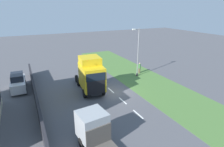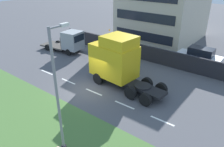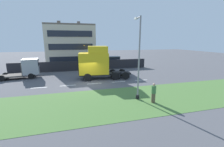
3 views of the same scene
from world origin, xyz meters
name	(u,v)px [view 3 (image 3 of 3)]	position (x,y,z in m)	size (l,w,h in m)	color
ground_plane	(89,84)	(0.00, 0.00, 0.00)	(120.00, 120.00, 0.00)	#515156
grass_verge	(97,103)	(-6.00, 0.00, 0.01)	(7.00, 44.00, 0.01)	#4C7538
lane_markings	(94,84)	(0.00, -0.70, 0.00)	(0.16, 14.60, 0.00)	white
boundary_wall	(83,66)	(9.00, 0.00, 0.87)	(0.25, 24.00, 1.74)	#232328
building_block	(71,45)	(18.08, 1.88, 4.24)	(11.40, 9.69, 9.56)	beige
lorry_cab	(96,63)	(2.42, -1.30, 2.28)	(3.18, 7.37, 4.67)	black
flatbed_truck	(27,68)	(5.49, 8.11, 1.43)	(2.74, 6.02, 2.72)	#999EA3
parked_car	(113,62)	(10.70, -6.01, 1.05)	(1.85, 4.47, 2.19)	silver
lamp_post	(138,63)	(-5.95, -3.82, 3.40)	(1.28, 0.31, 7.30)	black
pedestrian	(154,93)	(-7.10, -4.81, 0.85)	(0.39, 0.39, 1.74)	brown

